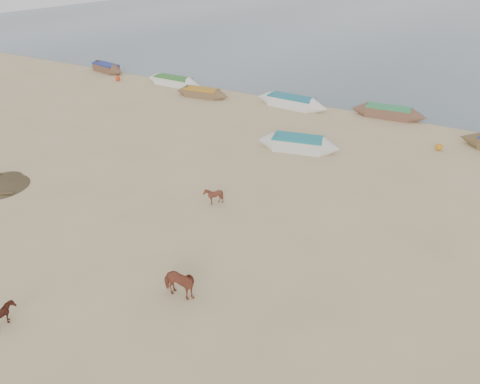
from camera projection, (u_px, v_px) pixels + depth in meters
name	position (u px, v px, depth m)	size (l,w,h in m)	color
ground	(192.00, 250.00, 20.02)	(140.00, 140.00, 0.00)	tan
sea	(469.00, 20.00, 82.11)	(160.00, 160.00, 0.00)	slate
cow_adult	(179.00, 284.00, 17.02)	(0.68, 1.50, 1.26)	brown
calf_front	(213.00, 196.00, 23.37)	(0.76, 0.85, 0.94)	#55271A
calf_right	(2.00, 317.00, 15.78)	(0.85, 0.73, 0.86)	#57251C
near_canoe	(298.00, 144.00, 29.60)	(5.31, 1.43, 0.90)	silver
waterline_canoes	(346.00, 111.00, 35.45)	(59.74, 5.21, 0.90)	brown
beach_clutter	(396.00, 126.00, 33.03)	(45.56, 4.42, 0.64)	#2D6538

